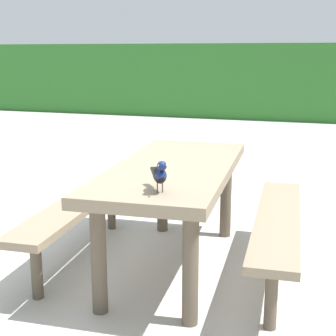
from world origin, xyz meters
TOP-DOWN VIEW (x-y plane):
  - ground_plane at (0.00, 0.00)m, footprint 60.00×60.00m
  - hedge_wall at (0.00, 8.89)m, footprint 28.00×2.07m
  - picnic_table_foreground at (0.26, -0.03)m, footprint 1.77×1.84m
  - bird_grackle at (0.39, -0.70)m, footprint 0.17×0.26m

SIDE VIEW (x-z plane):
  - ground_plane at x=0.00m, z-range 0.00..0.00m
  - picnic_table_foreground at x=0.26m, z-range 0.19..0.93m
  - hedge_wall at x=0.00m, z-range 0.00..1.66m
  - bird_grackle at x=0.39m, z-range 0.75..0.94m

